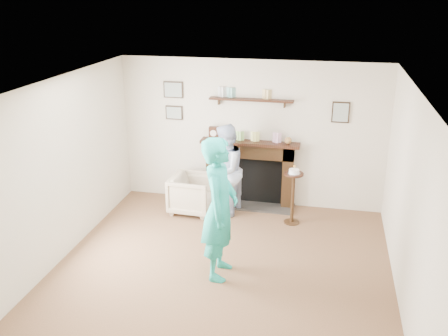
{
  "coord_description": "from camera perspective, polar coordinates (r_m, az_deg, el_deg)",
  "views": [
    {
      "loc": [
        1.27,
        -5.56,
        3.61
      ],
      "look_at": [
        -0.13,
        0.9,
        1.19
      ],
      "focal_mm": 40.0,
      "sensor_mm": 36.0,
      "label": 1
    }
  ],
  "objects": [
    {
      "name": "woman",
      "position": [
        6.81,
        -0.47,
        -11.93
      ],
      "size": [
        0.46,
        0.7,
        1.89
      ],
      "primitive_type": "imported",
      "rotation": [
        0.0,
        0.0,
        1.59
      ],
      "color": "teal",
      "rests_on": "ground"
    },
    {
      "name": "pedestal_table",
      "position": [
        7.96,
        7.92,
        -2.29
      ],
      "size": [
        0.31,
        0.31,
        0.98
      ],
      "color": "black",
      "rests_on": "ground"
    },
    {
      "name": "room_shell",
      "position": [
        6.68,
        0.66,
        2.8
      ],
      "size": [
        4.54,
        5.02,
        2.52
      ],
      "color": "beige",
      "rests_on": "ground"
    },
    {
      "name": "man",
      "position": [
        8.43,
        0.12,
        -5.23
      ],
      "size": [
        0.71,
        0.84,
        1.54
      ],
      "primitive_type": "imported",
      "rotation": [
        0.0,
        0.0,
        -1.75
      ],
      "color": "#A4ADCD",
      "rests_on": "ground"
    },
    {
      "name": "ground",
      "position": [
        6.75,
        -0.57,
        -12.25
      ],
      "size": [
        5.0,
        5.0,
        0.0
      ],
      "primitive_type": "plane",
      "color": "brown",
      "rests_on": "ground"
    },
    {
      "name": "armchair",
      "position": [
        8.54,
        -3.55,
        -4.94
      ],
      "size": [
        0.74,
        0.73,
        0.65
      ],
      "primitive_type": "imported",
      "rotation": [
        0.0,
        0.0,
        1.52
      ],
      "color": "#C0A78F",
      "rests_on": "ground"
    }
  ]
}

